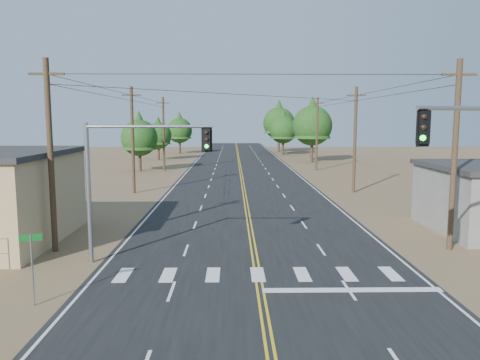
{
  "coord_description": "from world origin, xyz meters",
  "views": [
    {
      "loc": [
        -1.13,
        -12.2,
        6.87
      ],
      "look_at": [
        -0.69,
        14.17,
        3.5
      ],
      "focal_mm": 35.0,
      "sensor_mm": 36.0,
      "label": 1
    }
  ],
  "objects": [
    {
      "name": "utility_pole_left_mid",
      "position": [
        -10.5,
        32.0,
        5.12
      ],
      "size": [
        1.8,
        0.3,
        10.0
      ],
      "color": "#4C3826",
      "rests_on": "ground"
    },
    {
      "name": "tree_right_mid",
      "position": [
        9.01,
        81.17,
        5.56
      ],
      "size": [
        5.45,
        5.45,
        9.09
      ],
      "color": "#3F2D1E",
      "rests_on": "ground"
    },
    {
      "name": "tree_left_mid",
      "position": [
        -14.0,
        69.59,
        4.69
      ],
      "size": [
        4.6,
        4.6,
        7.67
      ],
      "color": "#3F2D1E",
      "rests_on": "ground"
    },
    {
      "name": "tree_left_far",
      "position": [
        -12.08,
        85.58,
        5.31
      ],
      "size": [
        5.21,
        5.21,
        8.69
      ],
      "color": "#3F2D1E",
      "rests_on": "ground"
    },
    {
      "name": "signal_mast_left",
      "position": [
        -6.24,
        10.0,
        4.61
      ],
      "size": [
        6.05,
        0.4,
        6.77
      ],
      "rotation": [
        0.0,
        0.0,
        0.0
      ],
      "color": "gray",
      "rests_on": "ground"
    },
    {
      "name": "utility_pole_right_near",
      "position": [
        10.5,
        12.0,
        5.12
      ],
      "size": [
        1.8,
        0.3,
        10.0
      ],
      "color": "#4C3826",
      "rests_on": "ground"
    },
    {
      "name": "utility_pole_left_far",
      "position": [
        -10.5,
        52.0,
        5.12
      ],
      "size": [
        1.8,
        0.3,
        10.0
      ],
      "color": "#4C3826",
      "rests_on": "ground"
    },
    {
      "name": "tree_left_near",
      "position": [
        -13.68,
        51.29,
        5.02
      ],
      "size": [
        4.92,
        4.92,
        8.21
      ],
      "color": "#3F2D1E",
      "rests_on": "ground"
    },
    {
      "name": "utility_pole_right_mid",
      "position": [
        10.5,
        32.0,
        5.12
      ],
      "size": [
        1.8,
        0.3,
        10.0
      ],
      "color": "#4C3826",
      "rests_on": "ground"
    },
    {
      "name": "street_sign",
      "position": [
        -8.54,
        4.66,
        1.83
      ],
      "size": [
        0.79,
        0.26,
        2.73
      ],
      "rotation": [
        0.0,
        0.0,
        0.29
      ],
      "color": "gray",
      "rests_on": "ground"
    },
    {
      "name": "road",
      "position": [
        0.0,
        30.0,
        0.01
      ],
      "size": [
        15.0,
        200.0,
        0.02
      ],
      "primitive_type": "cube",
      "color": "black",
      "rests_on": "ground"
    },
    {
      "name": "utility_pole_right_far",
      "position": [
        10.5,
        52.0,
        5.12
      ],
      "size": [
        1.8,
        0.3,
        10.0
      ],
      "color": "#4C3826",
      "rests_on": "ground"
    },
    {
      "name": "tree_right_far",
      "position": [
        9.0,
        89.63,
        6.96
      ],
      "size": [
        6.83,
        6.83,
        11.38
      ],
      "color": "#3F2D1E",
      "rests_on": "ground"
    },
    {
      "name": "tree_right_near",
      "position": [
        12.03,
        64.9,
        6.66
      ],
      "size": [
        6.53,
        6.53,
        10.88
      ],
      "color": "#3F2D1E",
      "rests_on": "ground"
    },
    {
      "name": "utility_pole_left_near",
      "position": [
        -10.5,
        12.0,
        5.12
      ],
      "size": [
        1.8,
        0.3,
        10.0
      ],
      "color": "#4C3826",
      "rests_on": "ground"
    }
  ]
}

